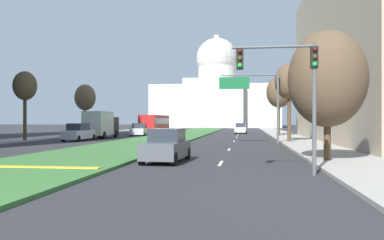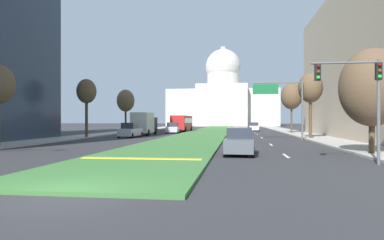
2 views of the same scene
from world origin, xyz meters
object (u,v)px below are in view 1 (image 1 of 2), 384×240
at_px(street_tree_right_near, 327,79).
at_px(street_tree_left_mid, 25,87).
at_px(sedan_very_far, 162,127).
at_px(capitol_building, 217,98).
at_px(street_tree_right_mid, 289,82).
at_px(street_tree_left_far, 85,98).
at_px(overhead_guide_sign, 256,93).
at_px(sedan_distant, 140,130).
at_px(sedan_midblock, 79,133).
at_px(sedan_lead_stopped, 167,146).
at_px(city_bus, 155,123).
at_px(traffic_light_near_right, 292,78).
at_px(street_tree_right_far, 279,92).
at_px(box_truck_delivery, 101,124).
at_px(sedan_far_horizon, 241,129).

distance_m(street_tree_right_near, street_tree_left_mid, 31.43).
bearing_deg(sedan_very_far, capitol_building, 78.68).
relative_size(street_tree_right_mid, street_tree_left_far, 1.03).
height_order(overhead_guide_sign, sedan_distant, overhead_guide_sign).
bearing_deg(capitol_building, sedan_midblock, -95.54).
relative_size(street_tree_left_far, sedan_very_far, 1.72).
height_order(street_tree_right_mid, sedan_distant, street_tree_right_mid).
relative_size(overhead_guide_sign, sedan_midblock, 1.40).
bearing_deg(sedan_very_far, overhead_guide_sign, -67.85).
relative_size(sedan_lead_stopped, sedan_very_far, 1.02).
distance_m(street_tree_left_mid, city_bus, 25.95).
xyz_separation_m(traffic_light_near_right, street_tree_right_far, (2.46, 38.16, 2.08)).
xyz_separation_m(street_tree_left_far, sedan_very_far, (5.35, 27.75, -4.63)).
bearing_deg(traffic_light_near_right, capitol_building, 95.86).
height_order(street_tree_right_near, sedan_very_far, street_tree_right_near).
bearing_deg(sedan_distant, city_bus, 89.13).
xyz_separation_m(street_tree_right_mid, city_bus, (-18.49, 23.65, -3.99)).
xyz_separation_m(box_truck_delivery, city_bus, (2.87, 16.21, 0.09)).
bearing_deg(sedan_distant, street_tree_left_far, 173.11).
bearing_deg(street_tree_left_mid, sedan_distant, 64.27).
height_order(street_tree_left_mid, box_truck_delivery, street_tree_left_mid).
bearing_deg(street_tree_left_far, sedan_lead_stopped, -61.29).
distance_m(overhead_guide_sign, sedan_distant, 22.95).
xyz_separation_m(sedan_lead_stopped, box_truck_delivery, (-13.30, 25.86, 0.87)).
xyz_separation_m(street_tree_left_mid, street_tree_right_far, (26.54, 16.34, 0.32)).
relative_size(sedan_distant, sedan_very_far, 1.09).
xyz_separation_m(overhead_guide_sign, street_tree_right_mid, (3.17, 1.48, 1.12)).
relative_size(street_tree_right_mid, city_bus, 0.69).
relative_size(overhead_guide_sign, street_tree_left_far, 0.89).
bearing_deg(sedan_very_far, traffic_light_near_right, -73.71).
distance_m(capitol_building, sedan_midblock, 84.93).
bearing_deg(box_truck_delivery, city_bus, 79.95).
distance_m(street_tree_left_far, sedan_very_far, 28.64).
bearing_deg(street_tree_right_mid, street_tree_right_near, -89.88).
height_order(sedan_distant, sedan_far_horizon, sedan_distant).
height_order(sedan_midblock, city_bus, city_bus).
height_order(street_tree_left_mid, sedan_midblock, street_tree_left_mid).
xyz_separation_m(overhead_guide_sign, city_bus, (-15.32, 25.13, -2.87)).
distance_m(street_tree_left_far, sedan_midblock, 16.44).
height_order(traffic_light_near_right, overhead_guide_sign, overhead_guide_sign).
distance_m(street_tree_left_mid, box_truck_delivery, 10.35).
xyz_separation_m(street_tree_left_mid, street_tree_right_mid, (26.27, 0.82, 0.21)).
relative_size(street_tree_left_far, sedan_distant, 1.59).
relative_size(street_tree_right_far, city_bus, 0.73).
xyz_separation_m(traffic_light_near_right, sedan_lead_stopped, (-5.88, 4.22, -2.99)).
distance_m(sedan_far_horizon, sedan_very_far, 23.46).
xyz_separation_m(capitol_building, city_bus, (-5.21, -61.75, -7.27)).
distance_m(sedan_lead_stopped, sedan_distant, 35.10).
relative_size(traffic_light_near_right, sedan_distant, 1.13).
xyz_separation_m(sedan_distant, box_truck_delivery, (-2.74, -7.62, 0.85)).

